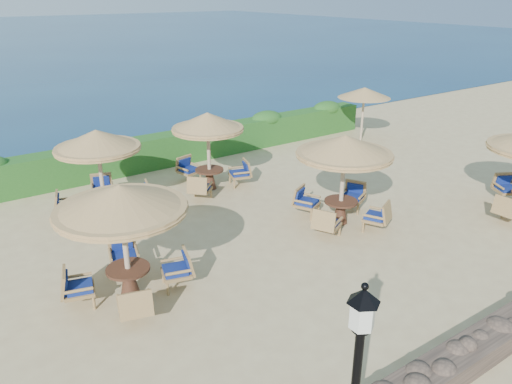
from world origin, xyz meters
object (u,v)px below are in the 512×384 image
(cafe_set_0, at_px, (123,222))
(extra_parasol, at_px, (364,93))
(cafe_set_1, at_px, (344,165))
(cafe_set_3, at_px, (99,161))
(cafe_set_4, at_px, (208,138))

(cafe_set_0, bearing_deg, extra_parasol, 23.70)
(cafe_set_1, bearing_deg, cafe_set_0, -179.28)
(cafe_set_0, distance_m, cafe_set_1, 6.46)
(cafe_set_0, height_order, cafe_set_3, same)
(extra_parasol, relative_size, cafe_set_4, 0.89)
(cafe_set_0, distance_m, cafe_set_3, 4.66)
(extra_parasol, relative_size, cafe_set_0, 0.83)
(cafe_set_0, relative_size, cafe_set_3, 1.00)
(cafe_set_0, bearing_deg, cafe_set_4, 44.52)
(extra_parasol, distance_m, cafe_set_1, 8.80)
(cafe_set_3, xyz_separation_m, cafe_set_4, (3.67, 0.05, 0.07))
(cafe_set_3, distance_m, cafe_set_4, 3.67)
(cafe_set_3, bearing_deg, cafe_set_0, -102.52)
(cafe_set_4, bearing_deg, cafe_set_1, -68.50)
(extra_parasol, bearing_deg, cafe_set_3, -174.22)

